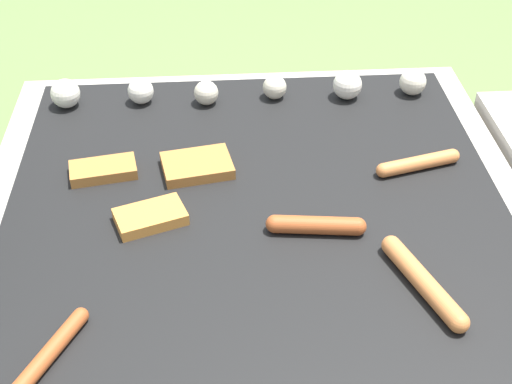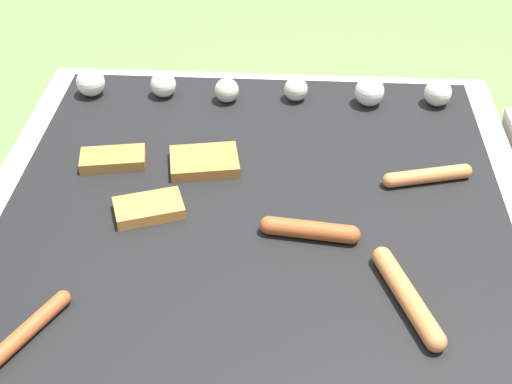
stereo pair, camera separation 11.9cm
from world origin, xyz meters
name	(u,v)px [view 2 (the right image)]	position (x,y,z in m)	size (l,w,h in m)	color
ground_plane	(256,368)	(0.00, 0.00, 0.00)	(14.00, 14.00, 0.00)	#608442
grill	(256,294)	(0.00, 0.00, 0.22)	(0.95, 0.95, 0.45)	#B2AA9E
sausage_front_center	(407,296)	(0.23, -0.22, 0.46)	(0.09, 0.19, 0.03)	#C6753D
sausage_back_right	(310,230)	(0.09, -0.09, 0.46)	(0.16, 0.04, 0.03)	#A34C23
sausage_front_left	(427,176)	(0.30, 0.07, 0.46)	(0.16, 0.06, 0.03)	#C6753D
sausage_front_right	(26,331)	(-0.29, -0.31, 0.46)	(0.09, 0.15, 0.02)	#A34C23
bread_slice_center	(204,162)	(-0.10, 0.10, 0.46)	(0.13, 0.11, 0.02)	#B27033
bread_slice_left	(113,159)	(-0.26, 0.09, 0.46)	(0.12, 0.08, 0.02)	#B27033
bread_slice_right	(149,208)	(-0.17, -0.04, 0.46)	(0.13, 0.10, 0.02)	#D18438
mushroom_row	(263,88)	(0.00, 0.33, 0.47)	(0.77, 0.07, 0.06)	silver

